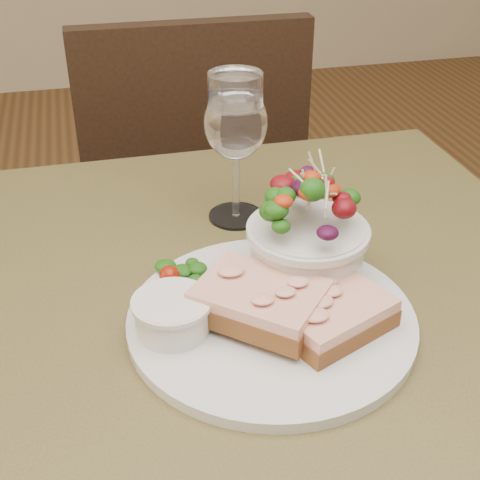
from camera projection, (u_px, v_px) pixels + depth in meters
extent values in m
cube|color=#453B1D|center=(241.00, 323.00, 0.71)|extent=(0.80, 0.80, 0.04)
cylinder|color=black|center=(373.00, 341.00, 1.25)|extent=(0.05, 0.05, 0.71)
cube|color=black|center=(185.00, 204.00, 1.51)|extent=(0.43, 0.43, 0.04)
cube|color=black|center=(196.00, 146.00, 1.23)|extent=(0.42, 0.05, 0.45)
cube|color=black|center=(189.00, 285.00, 1.63)|extent=(0.37, 0.37, 0.45)
cylinder|color=silver|center=(271.00, 319.00, 0.67)|extent=(0.29, 0.29, 0.01)
cube|color=#4A2A13|center=(331.00, 319.00, 0.65)|extent=(0.13, 0.12, 0.02)
cube|color=#FFF1C1|center=(333.00, 306.00, 0.64)|extent=(0.13, 0.11, 0.01)
cube|color=#4A2A13|center=(260.00, 305.00, 0.65)|extent=(0.15, 0.15, 0.02)
cube|color=#FFF1C1|center=(260.00, 292.00, 0.64)|extent=(0.15, 0.14, 0.01)
cylinder|color=silver|center=(172.00, 315.00, 0.64)|extent=(0.07, 0.07, 0.04)
cylinder|color=olive|center=(172.00, 302.00, 0.63)|extent=(0.06, 0.06, 0.01)
cylinder|color=silver|center=(307.00, 251.00, 0.71)|extent=(0.12, 0.12, 0.06)
ellipsoid|color=#113309|center=(310.00, 205.00, 0.68)|extent=(0.11, 0.11, 0.06)
ellipsoid|color=#113309|center=(182.00, 272.00, 0.72)|extent=(0.04, 0.04, 0.01)
sphere|color=maroon|center=(170.00, 276.00, 0.71)|extent=(0.02, 0.02, 0.02)
cylinder|color=white|center=(236.00, 216.00, 0.86)|extent=(0.07, 0.07, 0.00)
cylinder|color=white|center=(236.00, 183.00, 0.83)|extent=(0.01, 0.01, 0.09)
ellipsoid|color=white|center=(236.00, 123.00, 0.79)|extent=(0.08, 0.08, 0.09)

